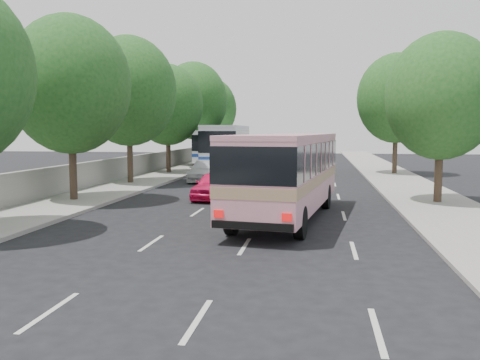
% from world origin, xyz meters
% --- Properties ---
extents(ground, '(120.00, 120.00, 0.00)m').
position_xyz_m(ground, '(0.00, 0.00, 0.00)').
color(ground, black).
rests_on(ground, ground).
extents(sidewalk_left, '(4.00, 90.00, 0.15)m').
position_xyz_m(sidewalk_left, '(-8.50, 20.00, 0.07)').
color(sidewalk_left, '#9E998E').
rests_on(sidewalk_left, ground).
extents(sidewalk_right, '(4.00, 90.00, 0.12)m').
position_xyz_m(sidewalk_right, '(8.50, 20.00, 0.06)').
color(sidewalk_right, '#9E998E').
rests_on(sidewalk_right, ground).
extents(low_wall, '(0.30, 90.00, 1.50)m').
position_xyz_m(low_wall, '(-10.30, 20.00, 0.90)').
color(low_wall, '#9E998E').
rests_on(low_wall, sidewalk_left).
extents(tree_left_b, '(5.70, 5.70, 8.88)m').
position_xyz_m(tree_left_b, '(-8.42, 5.94, 5.82)').
color(tree_left_b, '#38281E').
rests_on(tree_left_b, ground).
extents(tree_left_c, '(6.00, 6.00, 9.35)m').
position_xyz_m(tree_left_c, '(-8.62, 13.94, 6.12)').
color(tree_left_c, '#38281E').
rests_on(tree_left_c, ground).
extents(tree_left_d, '(5.52, 5.52, 8.60)m').
position_xyz_m(tree_left_d, '(-8.52, 21.94, 5.63)').
color(tree_left_d, '#38281E').
rests_on(tree_left_d, ground).
extents(tree_left_e, '(6.30, 6.30, 9.82)m').
position_xyz_m(tree_left_e, '(-8.42, 29.94, 6.43)').
color(tree_left_e, '#38281E').
rests_on(tree_left_e, ground).
extents(tree_left_f, '(5.88, 5.88, 9.16)m').
position_xyz_m(tree_left_f, '(-8.62, 37.94, 6.00)').
color(tree_left_f, '#38281E').
rests_on(tree_left_f, ground).
extents(tree_right_near, '(5.10, 5.10, 7.95)m').
position_xyz_m(tree_right_near, '(8.78, 7.94, 5.20)').
color(tree_right_near, '#38281E').
rests_on(tree_right_near, ground).
extents(tree_right_far, '(6.00, 6.00, 9.35)m').
position_xyz_m(tree_right_far, '(9.08, 23.94, 6.12)').
color(tree_right_far, '#38281E').
rests_on(tree_right_far, ground).
extents(pink_bus, '(4.01, 10.63, 3.31)m').
position_xyz_m(pink_bus, '(1.95, 2.93, 2.06)').
color(pink_bus, '#CA8291').
rests_on(pink_bus, ground).
extents(pink_taxi, '(1.94, 4.22, 1.40)m').
position_xyz_m(pink_taxi, '(-2.00, 8.16, 0.70)').
color(pink_taxi, '#EA1455').
rests_on(pink_taxi, ground).
extents(white_pickup, '(2.49, 5.08, 1.42)m').
position_xyz_m(white_pickup, '(-4.50, 16.92, 0.71)').
color(white_pickup, silver).
rests_on(white_pickup, ground).
extents(tour_coach_front, '(3.52, 12.92, 3.83)m').
position_xyz_m(tour_coach_front, '(-4.50, 25.57, 2.30)').
color(tour_coach_front, silver).
rests_on(tour_coach_front, ground).
extents(tour_coach_rear, '(3.26, 11.60, 3.43)m').
position_xyz_m(tour_coach_rear, '(-6.30, 32.43, 2.06)').
color(tour_coach_rear, silver).
rests_on(tour_coach_rear, ground).
extents(taxi_roof_sign, '(0.56, 0.22, 0.18)m').
position_xyz_m(taxi_roof_sign, '(-2.00, 8.16, 1.49)').
color(taxi_roof_sign, silver).
rests_on(taxi_roof_sign, pink_taxi).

